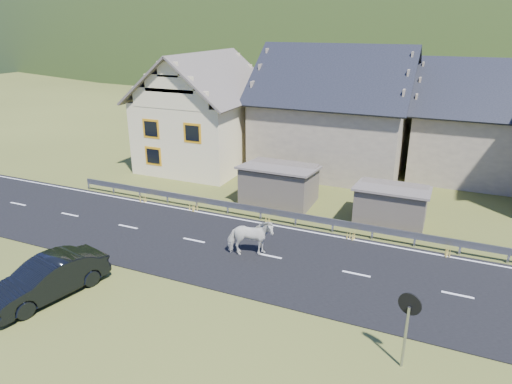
% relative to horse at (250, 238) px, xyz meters
% --- Properties ---
extents(ground, '(160.00, 160.00, 0.00)m').
position_rel_horse_xyz_m(ground, '(0.84, 0.27, -0.92)').
color(ground, '#383D18').
rests_on(ground, ground).
extents(road, '(60.00, 7.00, 0.04)m').
position_rel_horse_xyz_m(road, '(0.84, 0.27, -0.90)').
color(road, black).
rests_on(road, ground).
extents(lane_markings, '(60.00, 6.60, 0.01)m').
position_rel_horse_xyz_m(lane_markings, '(0.84, 0.27, -0.88)').
color(lane_markings, silver).
rests_on(lane_markings, road).
extents(guardrail, '(28.10, 0.09, 0.75)m').
position_rel_horse_xyz_m(guardrail, '(0.84, 3.95, -0.36)').
color(guardrail, '#93969B').
rests_on(guardrail, ground).
extents(shed_left, '(4.30, 3.30, 2.40)m').
position_rel_horse_xyz_m(shed_left, '(-1.16, 6.77, 0.18)').
color(shed_left, '#655B4D').
rests_on(shed_left, ground).
extents(shed_right, '(3.80, 2.90, 2.20)m').
position_rel_horse_xyz_m(shed_right, '(5.34, 6.27, 0.08)').
color(shed_right, '#655B4D').
rests_on(shed_right, ground).
extents(house_cream, '(7.80, 9.80, 8.30)m').
position_rel_horse_xyz_m(house_cream, '(-9.16, 12.27, 3.43)').
color(house_cream, beige).
rests_on(house_cream, ground).
extents(house_stone_a, '(10.80, 9.80, 8.90)m').
position_rel_horse_xyz_m(house_stone_a, '(-0.16, 15.27, 3.71)').
color(house_stone_a, gray).
rests_on(house_stone_a, ground).
extents(house_stone_b, '(9.80, 8.80, 8.10)m').
position_rel_horse_xyz_m(house_stone_b, '(9.84, 17.27, 3.31)').
color(house_stone_b, gray).
rests_on(house_stone_b, ground).
extents(mountain, '(440.00, 280.00, 260.00)m').
position_rel_horse_xyz_m(mountain, '(5.84, 180.27, -20.92)').
color(mountain, '#1E3213').
rests_on(mountain, ground).
extents(conifer_patch, '(76.00, 50.00, 28.00)m').
position_rel_horse_xyz_m(conifer_patch, '(-54.16, 110.27, 5.08)').
color(conifer_patch, black).
rests_on(conifer_patch, ground).
extents(horse, '(1.71, 2.30, 1.77)m').
position_rel_horse_xyz_m(horse, '(0.00, 0.00, 0.00)').
color(horse, beige).
rests_on(horse, road).
extents(car, '(2.67, 4.92, 1.54)m').
position_rel_horse_xyz_m(car, '(-5.91, -6.11, -0.15)').
color(car, black).
rests_on(car, ground).
extents(traffic_mirror, '(0.71, 0.28, 2.59)m').
position_rel_horse_xyz_m(traffic_mirror, '(7.29, -4.60, 0.98)').
color(traffic_mirror, '#93969B').
rests_on(traffic_mirror, ground).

